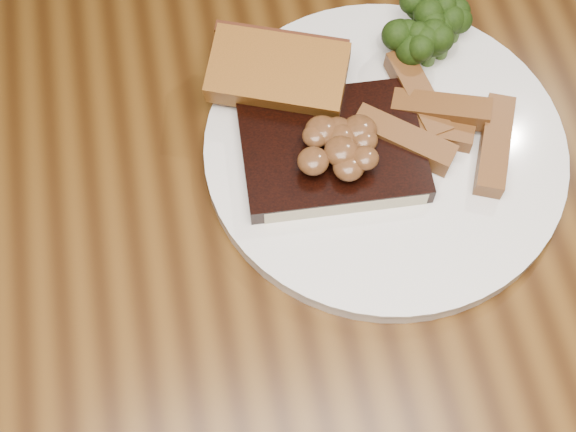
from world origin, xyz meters
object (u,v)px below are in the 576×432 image
object	(u,v)px
plate	(384,150)
steak	(332,150)
dining_table	(270,276)
potato_wedges	(468,135)
garlic_bread	(278,87)

from	to	relation	value
plate	steak	xyz separation A→B (m)	(-0.05, -0.00, 0.02)
dining_table	steak	size ratio (longest dim) A/B	10.56
steak	potato_wedges	distance (m)	0.12
steak	potato_wedges	world-z (taller)	potato_wedges
garlic_bread	potato_wedges	distance (m)	0.17
steak	dining_table	bearing A→B (deg)	-136.38
garlic_bread	potato_wedges	world-z (taller)	garlic_bread
plate	potato_wedges	xyz separation A→B (m)	(0.07, -0.01, 0.02)
dining_table	steak	bearing A→B (deg)	40.75
dining_table	garlic_bread	world-z (taller)	garlic_bread
steak	potato_wedges	xyz separation A→B (m)	(0.12, -0.01, 0.00)
plate	steak	bearing A→B (deg)	-178.83
dining_table	plate	xyz separation A→B (m)	(0.11, 0.06, 0.10)
plate	potato_wedges	bearing A→B (deg)	-6.80
dining_table	plate	distance (m)	0.16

